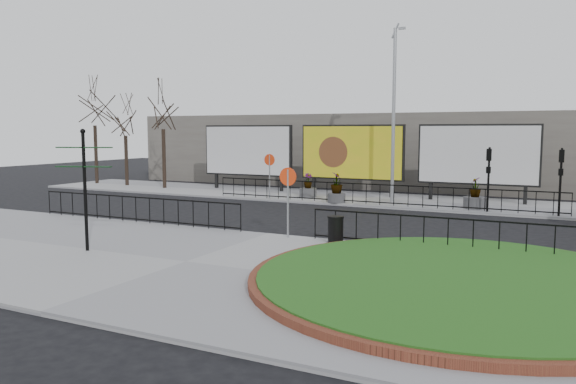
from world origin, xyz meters
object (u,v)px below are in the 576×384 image
Objects in this scene: planter_a at (308,189)px; planter_b at (337,190)px; fingerpost_sign at (85,178)px; litter_bin at (336,229)px; lamp_post at (394,112)px; planter_c at (475,198)px; billboard_mid at (352,153)px.

planter_b is (2.35, -1.56, 0.19)m from planter_a.
fingerpost_sign is 4.17× the size of litter_bin.
planter_a is 2.82m from planter_b.
lamp_post is 5.05m from planter_b.
planter_a is (0.32, 16.12, -1.85)m from fingerpost_sign.
planter_c is at bearing 41.57° from fingerpost_sign.
planter_b is 1.05× the size of planter_c.
planter_a is at bearing -179.49° from lamp_post.
billboard_mid reaches higher than fingerpost_sign.
lamp_post is at bearing -33.25° from billboard_mid.
planter_c is (6.84, 0.84, -0.13)m from planter_b.
lamp_post reaches higher than billboard_mid.
fingerpost_sign is at bearing -100.36° from planter_b.
billboard_mid is at bearing 47.21° from planter_a.
planter_a is at bearing 175.53° from planter_c.
planter_c is (4.31, -0.76, -4.20)m from lamp_post.
litter_bin is 13.14m from planter_a.
litter_bin is at bearing 18.06° from fingerpost_sign.
lamp_post is 10.12× the size of litter_bin.
planter_c is at bearing 6.99° from planter_b.
billboard_mid is 3.90× the size of planter_b.
billboard_mid is 0.67× the size of lamp_post.
billboard_mid is 6.79× the size of litter_bin.
planter_a reaches higher than litter_bin.
planter_a is 9.21m from planter_c.
planter_a is at bearing -132.79° from billboard_mid.
planter_c is at bearing -10.03° from lamp_post.
planter_c is at bearing -4.47° from planter_a.
billboard_mid is at bearing 159.52° from planter_c.
lamp_post is 2.42× the size of fingerpost_sign.
litter_bin is at bearing -83.25° from lamp_post.
planter_b is at bearing -82.30° from billboard_mid.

